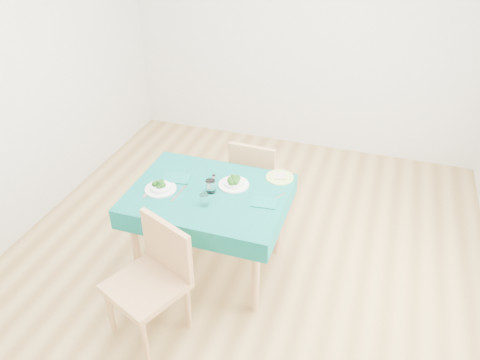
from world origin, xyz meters
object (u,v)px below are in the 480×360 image
(chair_near, at_px, (143,269))
(bowl_near, at_px, (160,186))
(table, at_px, (210,231))
(chair_far, at_px, (258,169))
(bowl_far, at_px, (234,181))
(side_plate, at_px, (280,177))

(chair_near, distance_m, bowl_near, 0.71)
(table, relative_size, chair_far, 1.14)
(bowl_near, bearing_deg, bowl_far, 24.47)
(side_plate, bearing_deg, chair_near, -120.42)
(bowl_far, bearing_deg, bowl_near, -155.53)
(bowl_far, bearing_deg, chair_far, 89.69)
(side_plate, bearing_deg, bowl_far, -145.80)
(chair_near, height_order, bowl_far, chair_near)
(table, height_order, bowl_near, bowl_near)
(chair_near, relative_size, side_plate, 5.32)
(bowl_near, distance_m, bowl_far, 0.56)
(table, bearing_deg, side_plate, 37.46)
(chair_far, bearing_deg, table, 80.24)
(chair_near, distance_m, bowl_far, 0.96)
(table, relative_size, chair_near, 1.00)
(chair_far, bearing_deg, chair_near, 78.97)
(chair_far, height_order, side_plate, chair_far)
(chair_near, bearing_deg, table, 99.78)
(chair_far, relative_size, side_plate, 4.67)
(table, height_order, bowl_far, bowl_far)
(table, distance_m, side_plate, 0.70)
(table, xyz_separation_m, chair_far, (0.16, 0.80, 0.13))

